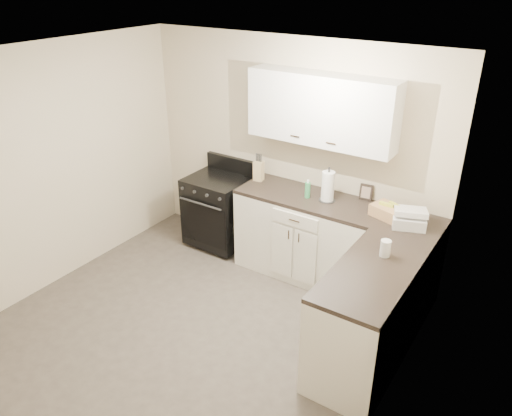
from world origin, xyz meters
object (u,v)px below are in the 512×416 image
Objects in this scene: stove at (218,210)px; wicker_basket at (390,212)px; knife_block at (259,171)px; paper_towel at (328,186)px; countertop_grill at (409,220)px.

stove is 2.46× the size of wicker_basket.
knife_block is 0.67× the size of wicker_basket.
paper_towel is 0.88m from countertop_grill.
wicker_basket is at bearing -12.00° from knife_block.
paper_towel is (1.40, 0.05, 0.64)m from stove.
knife_block reaches higher than stove.
wicker_basket is (1.55, -0.08, -0.06)m from knife_block.
paper_towel reaches higher than wicker_basket.
wicker_basket is 1.14× the size of countertop_grill.
stove is at bearing -177.47° from knife_block.
stove is 0.79m from knife_block.
paper_towel is at bearing 1.89° from stove.
wicker_basket is 0.21m from countertop_grill.
wicker_basket reaches higher than countertop_grill.
stove is at bearing -178.11° from paper_towel.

